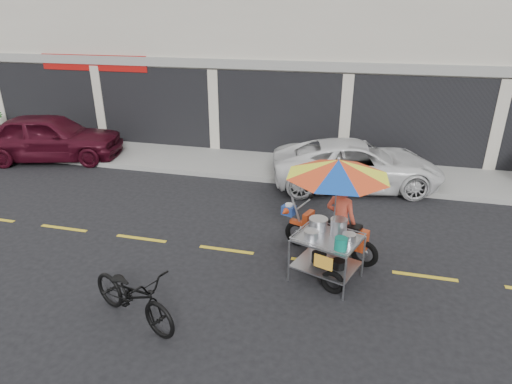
% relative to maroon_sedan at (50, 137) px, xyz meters
% --- Properties ---
extents(ground, '(90.00, 90.00, 0.00)m').
position_rel_maroon_sedan_xyz_m(ground, '(9.60, -4.30, -0.80)').
color(ground, black).
extents(sidewalk, '(45.00, 3.00, 0.15)m').
position_rel_maroon_sedan_xyz_m(sidewalk, '(9.60, 1.20, -0.72)').
color(sidewalk, gray).
rests_on(sidewalk, ground).
extents(shophouse_block, '(36.00, 8.11, 10.40)m').
position_rel_maroon_sedan_xyz_m(shophouse_block, '(12.42, 6.29, 3.44)').
color(shophouse_block, beige).
rests_on(shophouse_block, ground).
extents(centerline, '(42.00, 0.10, 0.01)m').
position_rel_maroon_sedan_xyz_m(centerline, '(9.60, -4.30, -0.79)').
color(centerline, gold).
rests_on(centerline, ground).
extents(maroon_sedan, '(5.00, 3.07, 1.59)m').
position_rel_maroon_sedan_xyz_m(maroon_sedan, '(0.00, 0.00, 0.00)').
color(maroon_sedan, '#400B18').
rests_on(maroon_sedan, ground).
extents(white_pickup, '(5.15, 3.19, 1.33)m').
position_rel_maroon_sedan_xyz_m(white_pickup, '(10.11, 0.08, -0.13)').
color(white_pickup, white).
rests_on(white_pickup, ground).
extents(near_bicycle, '(2.01, 1.34, 1.00)m').
position_rel_maroon_sedan_xyz_m(near_bicycle, '(6.85, -6.81, -0.30)').
color(near_bicycle, black).
rests_on(near_bicycle, ground).
extents(food_vendor_rig, '(2.37, 2.43, 2.42)m').
position_rel_maroon_sedan_xyz_m(food_vendor_rig, '(9.83, -4.50, 0.73)').
color(food_vendor_rig, black).
rests_on(food_vendor_rig, ground).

